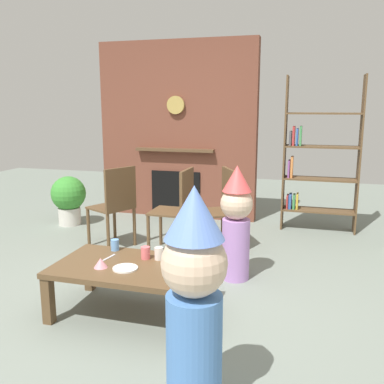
{
  "coord_description": "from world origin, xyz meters",
  "views": [
    {
      "loc": [
        1.12,
        -3.02,
        1.54
      ],
      "look_at": [
        0.15,
        0.4,
        0.82
      ],
      "focal_mm": 39.67,
      "sensor_mm": 36.0,
      "label": 1
    }
  ],
  "objects_px": {
    "paper_cup_near_right": "(159,253)",
    "dining_chair_middle": "(178,206)",
    "coffee_table": "(128,272)",
    "paper_plate_rear": "(125,268)",
    "dining_chair_left": "(116,202)",
    "paper_plate_front": "(180,260)",
    "paper_cup_near_left": "(115,245)",
    "child_in_pink": "(236,220)",
    "bookshelf": "(315,160)",
    "birthday_cake_slice": "(101,263)",
    "child_with_cone_hat": "(194,297)",
    "potted_plant_short": "(69,197)",
    "dining_chair_right": "(220,205)",
    "paper_cup_center": "(145,253)"
  },
  "relations": [
    {
      "from": "coffee_table",
      "to": "child_with_cone_hat",
      "type": "distance_m",
      "value": 1.18
    },
    {
      "from": "paper_cup_near_left",
      "to": "paper_cup_near_right",
      "type": "relative_size",
      "value": 0.95
    },
    {
      "from": "child_with_cone_hat",
      "to": "child_in_pink",
      "type": "height_order",
      "value": "child_with_cone_hat"
    },
    {
      "from": "child_with_cone_hat",
      "to": "dining_chair_right",
      "type": "distance_m",
      "value": 2.43
    },
    {
      "from": "child_with_cone_hat",
      "to": "dining_chair_right",
      "type": "xyz_separation_m",
      "value": [
        -0.39,
        2.4,
        -0.11
      ]
    },
    {
      "from": "dining_chair_middle",
      "to": "paper_plate_rear",
      "type": "bearing_deg",
      "value": 93.67
    },
    {
      "from": "coffee_table",
      "to": "dining_chair_left",
      "type": "height_order",
      "value": "dining_chair_left"
    },
    {
      "from": "paper_cup_center",
      "to": "child_with_cone_hat",
      "type": "relative_size",
      "value": 0.08
    },
    {
      "from": "paper_plate_rear",
      "to": "dining_chair_middle",
      "type": "distance_m",
      "value": 1.5
    },
    {
      "from": "coffee_table",
      "to": "paper_cup_near_right",
      "type": "height_order",
      "value": "paper_cup_near_right"
    },
    {
      "from": "coffee_table",
      "to": "paper_plate_front",
      "type": "distance_m",
      "value": 0.4
    },
    {
      "from": "coffee_table",
      "to": "paper_plate_rear",
      "type": "height_order",
      "value": "paper_plate_rear"
    },
    {
      "from": "coffee_table",
      "to": "child_in_pink",
      "type": "distance_m",
      "value": 1.11
    },
    {
      "from": "paper_cup_near_right",
      "to": "birthday_cake_slice",
      "type": "bearing_deg",
      "value": -142.29
    },
    {
      "from": "child_with_cone_hat",
      "to": "child_in_pink",
      "type": "bearing_deg",
      "value": -37.73
    },
    {
      "from": "bookshelf",
      "to": "dining_chair_left",
      "type": "height_order",
      "value": "bookshelf"
    },
    {
      "from": "birthday_cake_slice",
      "to": "potted_plant_short",
      "type": "bearing_deg",
      "value": 126.65
    },
    {
      "from": "coffee_table",
      "to": "potted_plant_short",
      "type": "height_order",
      "value": "potted_plant_short"
    },
    {
      "from": "bookshelf",
      "to": "paper_cup_near_left",
      "type": "bearing_deg",
      "value": -122.42
    },
    {
      "from": "paper_cup_near_right",
      "to": "dining_chair_left",
      "type": "relative_size",
      "value": 0.11
    },
    {
      "from": "bookshelf",
      "to": "coffee_table",
      "type": "height_order",
      "value": "bookshelf"
    },
    {
      "from": "paper_plate_rear",
      "to": "dining_chair_left",
      "type": "height_order",
      "value": "dining_chair_left"
    },
    {
      "from": "child_with_cone_hat",
      "to": "dining_chair_left",
      "type": "xyz_separation_m",
      "value": [
        -1.51,
        2.23,
        -0.11
      ]
    },
    {
      "from": "bookshelf",
      "to": "potted_plant_short",
      "type": "height_order",
      "value": "bookshelf"
    },
    {
      "from": "paper_plate_rear",
      "to": "child_with_cone_hat",
      "type": "distance_m",
      "value": 1.09
    },
    {
      "from": "dining_chair_middle",
      "to": "dining_chair_right",
      "type": "distance_m",
      "value": 0.44
    },
    {
      "from": "child_in_pink",
      "to": "potted_plant_short",
      "type": "xyz_separation_m",
      "value": [
        -2.42,
        1.17,
        -0.18
      ]
    },
    {
      "from": "coffee_table",
      "to": "dining_chair_right",
      "type": "xyz_separation_m",
      "value": [
        0.36,
        1.53,
        0.18
      ]
    },
    {
      "from": "coffee_table",
      "to": "potted_plant_short",
      "type": "xyz_separation_m",
      "value": [
        -1.77,
        2.04,
        0.03
      ]
    },
    {
      "from": "coffee_table",
      "to": "paper_cup_near_left",
      "type": "bearing_deg",
      "value": 131.65
    },
    {
      "from": "paper_plate_front",
      "to": "birthday_cake_slice",
      "type": "relative_size",
      "value": 2.05
    },
    {
      "from": "child_in_pink",
      "to": "dining_chair_right",
      "type": "height_order",
      "value": "child_in_pink"
    },
    {
      "from": "coffee_table",
      "to": "paper_cup_near_right",
      "type": "distance_m",
      "value": 0.27
    },
    {
      "from": "child_with_cone_hat",
      "to": "dining_chair_middle",
      "type": "relative_size",
      "value": 1.31
    },
    {
      "from": "paper_cup_near_right",
      "to": "paper_plate_rear",
      "type": "height_order",
      "value": "paper_cup_near_right"
    },
    {
      "from": "birthday_cake_slice",
      "to": "dining_chair_middle",
      "type": "distance_m",
      "value": 1.52
    },
    {
      "from": "paper_cup_near_right",
      "to": "dining_chair_middle",
      "type": "relative_size",
      "value": 0.11
    },
    {
      "from": "bookshelf",
      "to": "coffee_table",
      "type": "xyz_separation_m",
      "value": [
        -1.31,
        -2.69,
        -0.55
      ]
    },
    {
      "from": "coffee_table",
      "to": "paper_cup_near_right",
      "type": "relative_size",
      "value": 11.25
    },
    {
      "from": "dining_chair_middle",
      "to": "coffee_table",
      "type": "bearing_deg",
      "value": 93.06
    },
    {
      "from": "paper_cup_near_left",
      "to": "paper_plate_front",
      "type": "distance_m",
      "value": 0.59
    },
    {
      "from": "paper_plate_rear",
      "to": "dining_chair_middle",
      "type": "xyz_separation_m",
      "value": [
        -0.07,
        1.49,
        0.12
      ]
    },
    {
      "from": "paper_plate_rear",
      "to": "dining_chair_middle",
      "type": "relative_size",
      "value": 0.2
    },
    {
      "from": "paper_plate_front",
      "to": "birthday_cake_slice",
      "type": "height_order",
      "value": "birthday_cake_slice"
    },
    {
      "from": "paper_cup_near_right",
      "to": "dining_chair_middle",
      "type": "height_order",
      "value": "dining_chair_middle"
    },
    {
      "from": "birthday_cake_slice",
      "to": "coffee_table",
      "type": "bearing_deg",
      "value": 33.7
    },
    {
      "from": "paper_cup_near_left",
      "to": "child_in_pink",
      "type": "bearing_deg",
      "value": 34.75
    },
    {
      "from": "child_with_cone_hat",
      "to": "potted_plant_short",
      "type": "height_order",
      "value": "child_with_cone_hat"
    },
    {
      "from": "paper_cup_near_right",
      "to": "paper_plate_rear",
      "type": "bearing_deg",
      "value": -123.5
    },
    {
      "from": "paper_plate_front",
      "to": "dining_chair_left",
      "type": "bearing_deg",
      "value": 133.07
    }
  ]
}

